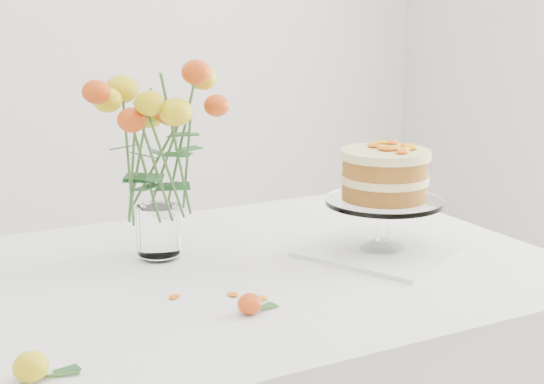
# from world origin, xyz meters

# --- Properties ---
(table) EXTENTS (1.43, 0.93, 0.76)m
(table) POSITION_xyz_m (0.00, 0.00, 0.67)
(table) COLOR tan
(table) RESTS_ON ground
(napkin) EXTENTS (0.39, 0.39, 0.01)m
(napkin) POSITION_xyz_m (0.38, -0.05, 0.76)
(napkin) COLOR white
(napkin) RESTS_ON table
(cake_stand) EXTENTS (0.25, 0.25, 0.23)m
(cake_stand) POSITION_xyz_m (0.38, -0.05, 0.92)
(cake_stand) COLOR white
(cake_stand) RESTS_ON napkin
(rose_vase) EXTENTS (0.38, 0.38, 0.46)m
(rose_vase) POSITION_xyz_m (-0.07, 0.13, 1.03)
(rose_vase) COLOR white
(rose_vase) RESTS_ON table
(loose_rose_near) EXTENTS (0.09, 0.05, 0.04)m
(loose_rose_near) POSITION_xyz_m (-0.41, -0.31, 0.78)
(loose_rose_near) COLOR yellow
(loose_rose_near) RESTS_ON table
(loose_rose_far) EXTENTS (0.08, 0.04, 0.04)m
(loose_rose_far) POSITION_xyz_m (-0.03, -0.23, 0.77)
(loose_rose_far) COLOR #CC3F09
(loose_rose_far) RESTS_ON table
(stray_petal_a) EXTENTS (0.03, 0.02, 0.00)m
(stray_petal_a) POSITION_xyz_m (-0.12, -0.10, 0.76)
(stray_petal_a) COLOR #FFA510
(stray_petal_a) RESTS_ON table
(stray_petal_b) EXTENTS (0.03, 0.02, 0.00)m
(stray_petal_b) POSITION_xyz_m (-0.02, -0.14, 0.76)
(stray_petal_b) COLOR #FFA510
(stray_petal_b) RESTS_ON table
(stray_petal_c) EXTENTS (0.03, 0.02, 0.00)m
(stray_petal_c) POSITION_xyz_m (0.02, -0.18, 0.76)
(stray_petal_c) COLOR #FFA510
(stray_petal_c) RESTS_ON table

